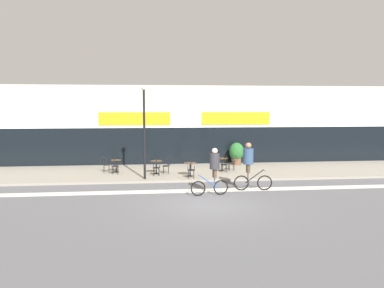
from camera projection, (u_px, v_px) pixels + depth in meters
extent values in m
plane|color=#5B5B60|center=(208.00, 205.00, 14.92)|extent=(120.00, 120.00, 0.00)
cube|color=gray|center=(190.00, 172.00, 22.09)|extent=(40.00, 5.50, 0.12)
cube|color=beige|center=(183.00, 124.00, 26.53)|extent=(40.00, 4.00, 5.27)
cube|color=black|center=(186.00, 146.00, 24.71)|extent=(38.80, 0.10, 2.40)
cube|color=white|center=(186.00, 118.00, 24.55)|extent=(39.20, 0.14, 1.20)
cube|color=orange|center=(135.00, 119.00, 24.13)|extent=(4.61, 0.08, 0.84)
cube|color=orange|center=(236.00, 118.00, 24.83)|extent=(4.61, 0.08, 0.84)
cube|color=silver|center=(200.00, 191.00, 17.46)|extent=(36.00, 0.70, 0.01)
cylinder|color=black|center=(116.00, 172.00, 21.67)|extent=(0.34, 0.34, 0.02)
cylinder|color=black|center=(116.00, 166.00, 21.63)|extent=(0.07, 0.07, 0.69)
cylinder|color=#4C3823|center=(116.00, 160.00, 21.60)|extent=(0.61, 0.61, 0.02)
cylinder|color=black|center=(156.00, 173.00, 21.15)|extent=(0.36, 0.36, 0.02)
cylinder|color=black|center=(156.00, 167.00, 21.11)|extent=(0.07, 0.07, 0.71)
cylinder|color=#4C3823|center=(156.00, 161.00, 21.07)|extent=(0.66, 0.66, 0.02)
cylinder|color=black|center=(190.00, 176.00, 20.41)|extent=(0.38, 0.38, 0.02)
cylinder|color=black|center=(190.00, 170.00, 20.37)|extent=(0.07, 0.07, 0.71)
cylinder|color=#4C3823|center=(190.00, 163.00, 20.33)|extent=(0.69, 0.69, 0.02)
cylinder|color=black|center=(222.00, 170.00, 22.20)|extent=(0.35, 0.35, 0.02)
cylinder|color=black|center=(222.00, 165.00, 22.16)|extent=(0.07, 0.07, 0.71)
cylinder|color=#4C3823|center=(222.00, 158.00, 22.12)|extent=(0.63, 0.63, 0.02)
cylinder|color=black|center=(115.00, 166.00, 21.08)|extent=(0.43, 0.43, 0.03)
cylinder|color=black|center=(113.00, 170.00, 21.24)|extent=(0.03, 0.03, 0.42)
cylinder|color=black|center=(118.00, 170.00, 21.25)|extent=(0.03, 0.03, 0.42)
cylinder|color=black|center=(112.00, 171.00, 20.96)|extent=(0.03, 0.03, 0.42)
cylinder|color=black|center=(117.00, 171.00, 20.97)|extent=(0.03, 0.03, 0.42)
torus|color=black|center=(115.00, 162.00, 20.89)|extent=(0.06, 0.41, 0.41)
cylinder|color=black|center=(112.00, 164.00, 20.89)|extent=(0.03, 0.03, 0.23)
cylinder|color=black|center=(118.00, 164.00, 20.90)|extent=(0.03, 0.03, 0.23)
cylinder|color=black|center=(106.00, 165.00, 21.57)|extent=(0.44, 0.44, 0.03)
cylinder|color=black|center=(109.00, 168.00, 21.75)|extent=(0.03, 0.03, 0.42)
cylinder|color=black|center=(109.00, 169.00, 21.48)|extent=(0.03, 0.03, 0.42)
cylinder|color=black|center=(104.00, 168.00, 21.70)|extent=(0.03, 0.03, 0.42)
cylinder|color=black|center=(104.00, 169.00, 21.43)|extent=(0.03, 0.03, 0.42)
torus|color=black|center=(103.00, 160.00, 21.51)|extent=(0.41, 0.07, 0.41)
cylinder|color=black|center=(103.00, 162.00, 21.69)|extent=(0.03, 0.03, 0.23)
cylinder|color=black|center=(103.00, 163.00, 21.35)|extent=(0.03, 0.03, 0.23)
cylinder|color=black|center=(156.00, 168.00, 20.56)|extent=(0.43, 0.43, 0.03)
cylinder|color=black|center=(154.00, 171.00, 20.69)|extent=(0.03, 0.03, 0.42)
cylinder|color=black|center=(159.00, 171.00, 20.75)|extent=(0.03, 0.03, 0.42)
cylinder|color=black|center=(154.00, 172.00, 20.42)|extent=(0.03, 0.03, 0.42)
cylinder|color=black|center=(159.00, 172.00, 20.47)|extent=(0.03, 0.03, 0.42)
torus|color=black|center=(157.00, 163.00, 20.37)|extent=(0.06, 0.41, 0.41)
cylinder|color=black|center=(154.00, 166.00, 20.35)|extent=(0.03, 0.03, 0.23)
cylinder|color=black|center=(160.00, 166.00, 20.41)|extent=(0.03, 0.03, 0.23)
cylinder|color=black|center=(166.00, 166.00, 21.16)|extent=(0.43, 0.43, 0.03)
cylinder|color=black|center=(163.00, 170.00, 21.04)|extent=(0.03, 0.03, 0.42)
cylinder|color=black|center=(164.00, 169.00, 21.32)|extent=(0.03, 0.03, 0.42)
cylinder|color=black|center=(168.00, 170.00, 21.05)|extent=(0.03, 0.03, 0.42)
cylinder|color=black|center=(169.00, 169.00, 21.33)|extent=(0.03, 0.03, 0.42)
torus|color=black|center=(169.00, 161.00, 21.14)|extent=(0.41, 0.06, 0.41)
cylinder|color=black|center=(169.00, 164.00, 20.98)|extent=(0.03, 0.03, 0.23)
cylinder|color=black|center=(169.00, 163.00, 21.32)|extent=(0.03, 0.03, 0.23)
cylinder|color=black|center=(191.00, 170.00, 19.82)|extent=(0.45, 0.45, 0.03)
cylinder|color=black|center=(189.00, 174.00, 19.99)|extent=(0.03, 0.03, 0.42)
cylinder|color=black|center=(194.00, 174.00, 19.98)|extent=(0.03, 0.03, 0.42)
cylinder|color=black|center=(188.00, 175.00, 19.71)|extent=(0.03, 0.03, 0.42)
cylinder|color=black|center=(194.00, 175.00, 19.70)|extent=(0.03, 0.03, 0.42)
torus|color=black|center=(191.00, 166.00, 19.62)|extent=(0.08, 0.41, 0.41)
cylinder|color=black|center=(188.00, 168.00, 19.64)|extent=(0.03, 0.03, 0.23)
cylinder|color=black|center=(194.00, 168.00, 19.63)|extent=(0.03, 0.03, 0.23)
cylinder|color=black|center=(224.00, 165.00, 21.61)|extent=(0.40, 0.40, 0.03)
cylinder|color=black|center=(221.00, 168.00, 21.76)|extent=(0.03, 0.03, 0.42)
cylinder|color=black|center=(226.00, 168.00, 21.79)|extent=(0.03, 0.03, 0.42)
cylinder|color=black|center=(222.00, 169.00, 21.48)|extent=(0.03, 0.03, 0.42)
cylinder|color=black|center=(227.00, 169.00, 21.51)|extent=(0.03, 0.03, 0.42)
torus|color=black|center=(225.00, 161.00, 21.41)|extent=(0.03, 0.41, 0.41)
cylinder|color=black|center=(222.00, 163.00, 21.41)|extent=(0.03, 0.03, 0.23)
cylinder|color=black|center=(228.00, 163.00, 21.45)|extent=(0.03, 0.03, 0.23)
cylinder|color=black|center=(231.00, 163.00, 22.21)|extent=(0.41, 0.41, 0.03)
cylinder|color=black|center=(229.00, 167.00, 22.08)|extent=(0.03, 0.03, 0.42)
cylinder|color=black|center=(229.00, 166.00, 22.36)|extent=(0.03, 0.03, 0.42)
cylinder|color=black|center=(234.00, 167.00, 22.11)|extent=(0.03, 0.03, 0.42)
cylinder|color=black|center=(233.00, 166.00, 22.38)|extent=(0.03, 0.03, 0.42)
torus|color=black|center=(234.00, 159.00, 22.20)|extent=(0.41, 0.04, 0.41)
cylinder|color=black|center=(235.00, 161.00, 22.04)|extent=(0.03, 0.03, 0.23)
cylinder|color=black|center=(234.00, 161.00, 22.38)|extent=(0.03, 0.03, 0.23)
cylinder|color=brown|center=(236.00, 161.00, 24.38)|extent=(0.60, 0.60, 0.46)
ellipsoid|color=#28662D|center=(237.00, 151.00, 24.32)|extent=(0.96, 0.96, 1.15)
cylinder|color=black|center=(144.00, 135.00, 19.41)|extent=(0.12, 0.12, 4.67)
sphere|color=beige|center=(144.00, 88.00, 19.16)|extent=(0.26, 0.26, 0.26)
torus|color=black|center=(265.00, 183.00, 17.51)|extent=(0.71, 0.11, 0.71)
torus|color=black|center=(241.00, 183.00, 17.48)|extent=(0.71, 0.11, 0.71)
cylinder|color=black|center=(254.00, 177.00, 17.47)|extent=(0.85, 0.11, 0.64)
cylinder|color=black|center=(248.00, 178.00, 17.47)|extent=(0.04, 0.04, 0.50)
cylinder|color=black|center=(264.00, 170.00, 17.45)|extent=(0.06, 0.48, 0.03)
cylinder|color=#4C3D2D|center=(248.00, 168.00, 17.51)|extent=(0.18, 0.18, 0.40)
cylinder|color=#4C3D2D|center=(248.00, 169.00, 17.33)|extent=(0.18, 0.18, 0.40)
cylinder|color=#334C70|center=(248.00, 156.00, 17.36)|extent=(0.51, 0.51, 0.73)
sphere|color=#9E7051|center=(248.00, 145.00, 17.31)|extent=(0.27, 0.27, 0.27)
torus|color=black|center=(198.00, 188.00, 16.42)|extent=(0.67, 0.11, 0.67)
torus|color=black|center=(221.00, 187.00, 16.62)|extent=(0.67, 0.11, 0.67)
cylinder|color=#23519E|center=(208.00, 182.00, 16.48)|extent=(0.80, 0.12, 0.60)
cylinder|color=#23519E|center=(215.00, 182.00, 16.54)|extent=(0.04, 0.04, 0.47)
cylinder|color=#23519E|center=(199.00, 176.00, 16.37)|extent=(0.07, 0.48, 0.03)
cylinder|color=#4C3D2D|center=(215.00, 173.00, 16.42)|extent=(0.17, 0.17, 0.37)
cylinder|color=#4C3D2D|center=(214.00, 173.00, 16.58)|extent=(0.17, 0.17, 0.37)
cylinder|color=#2D2D33|center=(215.00, 161.00, 16.45)|extent=(0.48, 0.48, 0.68)
sphere|color=beige|center=(215.00, 151.00, 16.40)|extent=(0.25, 0.25, 0.25)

